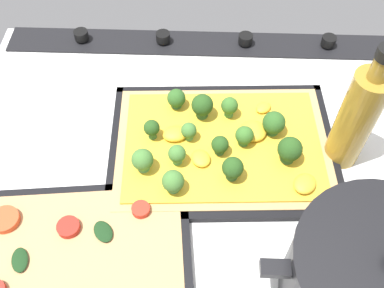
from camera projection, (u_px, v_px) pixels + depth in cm
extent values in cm
cube|color=white|center=(201.00, 168.00, 72.78)|extent=(81.45, 64.26, 3.00)
cube|color=black|center=(204.00, 43.00, 88.10)|extent=(78.20, 7.00, 0.80)
cylinder|color=black|center=(329.00, 41.00, 86.55)|extent=(2.80, 2.80, 1.80)
cylinder|color=black|center=(246.00, 39.00, 86.89)|extent=(2.80, 2.80, 1.80)
cylinder|color=black|center=(163.00, 37.00, 87.22)|extent=(2.80, 2.80, 1.80)
cylinder|color=black|center=(81.00, 35.00, 87.56)|extent=(2.80, 2.80, 1.80)
cube|color=black|center=(222.00, 149.00, 72.98)|extent=(38.13, 28.29, 0.50)
cube|color=black|center=(219.00, 91.00, 80.11)|extent=(36.87, 3.03, 1.30)
cube|color=black|center=(227.00, 217.00, 65.21)|extent=(36.87, 3.03, 1.30)
cube|color=black|center=(330.00, 146.00, 72.81)|extent=(2.52, 26.51, 1.30)
cube|color=black|center=(114.00, 149.00, 72.51)|extent=(2.52, 26.51, 1.30)
cube|color=tan|center=(223.00, 146.00, 72.38)|extent=(35.61, 25.77, 1.00)
cube|color=gold|center=(223.00, 144.00, 71.81)|extent=(32.74, 23.23, 0.40)
cone|color=#68AD54|center=(189.00, 136.00, 71.79)|extent=(1.40, 1.40, 1.10)
sphere|color=#427533|center=(189.00, 130.00, 70.58)|extent=(2.55, 2.55, 2.55)
cone|color=#427635|center=(220.00, 150.00, 70.14)|extent=(1.53, 1.53, 1.03)
sphere|color=#264C1C|center=(220.00, 145.00, 68.88)|extent=(2.79, 2.79, 2.79)
cone|color=#5B9F46|center=(229.00, 112.00, 74.60)|extent=(1.57, 1.57, 1.34)
sphere|color=#386B28|center=(230.00, 105.00, 73.19)|extent=(2.86, 2.86, 2.86)
cone|color=#5B9F46|center=(244.00, 141.00, 71.23)|extent=(1.63, 1.63, 1.00)
sphere|color=#386B28|center=(245.00, 135.00, 69.93)|extent=(2.97, 2.97, 2.97)
cone|color=#4D8B3F|center=(272.00, 130.00, 72.56)|extent=(2.04, 2.04, 1.06)
sphere|color=#2D5B23|center=(274.00, 123.00, 71.01)|extent=(3.72, 3.72, 3.72)
cone|color=#68AD54|center=(173.00, 187.00, 66.16)|extent=(1.84, 1.84, 1.01)
sphere|color=#427533|center=(173.00, 181.00, 64.73)|extent=(3.35, 3.35, 3.35)
cone|color=#427635|center=(232.00, 174.00, 67.29)|extent=(1.81, 1.81, 1.35)
sphere|color=#264C1C|center=(233.00, 168.00, 65.75)|extent=(3.29, 3.29, 3.29)
cone|color=#427635|center=(205.00, 113.00, 74.51)|extent=(2.01, 2.01, 1.36)
sphere|color=#264C1C|center=(205.00, 105.00, 72.85)|extent=(3.65, 3.65, 3.65)
cone|color=#427635|center=(152.00, 134.00, 71.85)|extent=(1.43, 1.43, 1.38)
sphere|color=#264C1C|center=(152.00, 128.00, 70.50)|extent=(2.60, 2.60, 2.60)
cone|color=#4D8B3F|center=(177.00, 104.00, 75.98)|extent=(1.73, 1.73, 0.85)
sphere|color=#2D5B23|center=(176.00, 98.00, 74.68)|extent=(3.15, 3.15, 3.15)
cone|color=#68AD54|center=(177.00, 160.00, 69.00)|extent=(1.54, 1.54, 1.20)
sphere|color=#427533|center=(177.00, 154.00, 67.67)|extent=(2.80, 2.80, 2.80)
cone|color=#68AD54|center=(144.00, 166.00, 68.26)|extent=(1.86, 1.86, 1.21)
sphere|color=#427533|center=(142.00, 159.00, 66.74)|extent=(3.38, 3.38, 3.38)
cone|color=#427635|center=(288.00, 159.00, 68.96)|extent=(2.12, 2.12, 1.38)
sphere|color=#264C1C|center=(290.00, 151.00, 67.24)|extent=(3.85, 3.85, 3.85)
ellipsoid|color=gold|center=(199.00, 158.00, 69.25)|extent=(4.16, 4.37, 1.19)
ellipsoid|color=gold|center=(175.00, 134.00, 71.95)|extent=(4.85, 4.04, 1.49)
ellipsoid|color=gold|center=(263.00, 108.00, 75.52)|extent=(3.54, 3.51, 1.00)
ellipsoid|color=gold|center=(253.00, 131.00, 72.28)|extent=(5.74, 5.74, 1.52)
ellipsoid|color=gold|center=(305.00, 184.00, 66.43)|extent=(4.86, 5.01, 1.35)
cube|color=black|center=(72.00, 264.00, 61.38)|extent=(35.59, 27.23, 0.50)
cube|color=black|center=(78.00, 191.00, 67.75)|extent=(33.28, 4.58, 1.30)
cube|color=black|center=(187.00, 255.00, 61.68)|extent=(3.63, 23.97, 1.30)
cube|color=tan|center=(71.00, 262.00, 60.81)|extent=(32.96, 24.60, 0.90)
cylinder|color=#B22319|center=(69.00, 227.00, 62.86)|extent=(3.27, 3.27, 1.00)
cylinder|color=#D14723|center=(5.00, 220.00, 63.56)|extent=(4.19, 4.19, 1.00)
cylinder|color=red|center=(141.00, 209.00, 64.53)|extent=(2.70, 2.70, 1.00)
ellipsoid|color=#193819|center=(20.00, 260.00, 60.10)|extent=(3.22, 4.16, 0.60)
ellipsoid|color=#193819|center=(103.00, 231.00, 62.58)|extent=(4.07, 4.37, 0.60)
cylinder|color=black|center=(374.00, 283.00, 54.40)|extent=(21.71, 21.71, 11.29)
cube|color=black|center=(275.00, 268.00, 51.74)|extent=(3.60, 2.00, 1.20)
cylinder|color=olive|center=(356.00, 121.00, 65.33)|extent=(5.55, 5.55, 17.85)
cylinder|color=olive|center=(380.00, 68.00, 56.70)|extent=(2.50, 2.50, 3.50)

